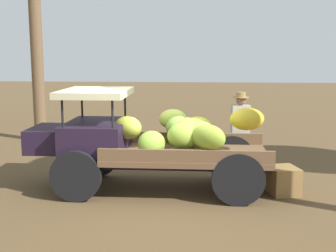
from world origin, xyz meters
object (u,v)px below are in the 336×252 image
(truck, at_px, (146,140))
(loose_banana_bunch, at_px, (253,160))
(farmer, at_px, (240,126))
(wooden_crate, at_px, (283,180))

(truck, height_order, loose_banana_bunch, truck)
(loose_banana_bunch, bearing_deg, truck, 39.75)
(farmer, distance_m, loose_banana_bunch, 0.92)
(farmer, height_order, wooden_crate, farmer)
(truck, distance_m, farmer, 2.50)
(farmer, bearing_deg, wooden_crate, 13.52)
(farmer, distance_m, wooden_crate, 1.95)
(truck, height_order, farmer, truck)
(wooden_crate, bearing_deg, farmer, -68.90)
(truck, relative_size, wooden_crate, 8.06)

